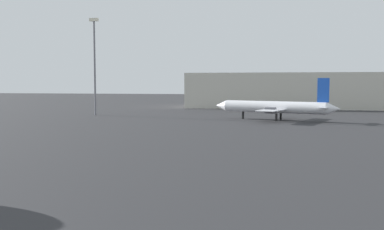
% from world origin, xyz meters
% --- Properties ---
extents(airplane_distant, '(27.83, 18.54, 9.30)m').
position_xyz_m(airplane_distant, '(3.73, 88.04, 2.95)').
color(airplane_distant, white).
rests_on(airplane_distant, ground_plane).
extents(light_mast_left, '(2.40, 0.50, 24.63)m').
position_xyz_m(light_mast_left, '(-41.52, 94.69, 13.62)').
color(light_mast_left, slate).
rests_on(light_mast_left, ground_plane).
extents(terminal_building, '(76.34, 25.64, 11.51)m').
position_xyz_m(terminal_building, '(13.17, 139.96, 5.76)').
color(terminal_building, beige).
rests_on(terminal_building, ground_plane).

